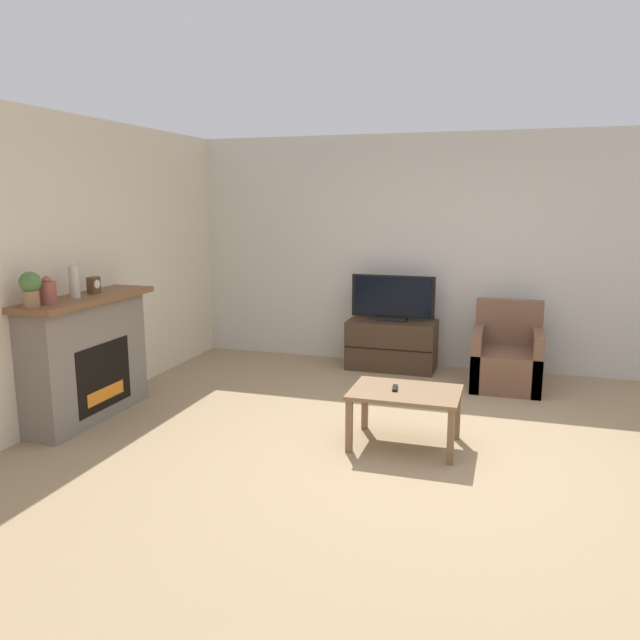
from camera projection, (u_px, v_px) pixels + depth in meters
ground_plane at (425, 450)px, 4.94m from camera, size 24.00×24.00×0.00m
wall_back at (461, 253)px, 7.18m from camera, size 12.00×0.06×2.70m
wall_left at (72, 267)px, 5.63m from camera, size 0.06×12.00×2.70m
fireplace at (87, 357)px, 5.57m from camera, size 0.47×1.45×1.12m
mantel_vase_left at (48, 291)px, 5.04m from camera, size 0.14×0.14×0.23m
mantel_vase_centre_left at (74, 281)px, 5.33m from camera, size 0.09×0.09×0.30m
mantel_clock at (94, 285)px, 5.58m from camera, size 0.08×0.11×0.15m
potted_plant at (30, 287)px, 4.85m from camera, size 0.17×0.17×0.28m
tv_stand at (392, 345)px, 7.29m from camera, size 1.02×0.52×0.57m
tv at (393, 300)px, 7.18m from camera, size 0.97×0.18×0.53m
armchair at (507, 360)px, 6.59m from camera, size 0.70×0.76×0.89m
coffee_table at (405, 398)px, 4.97m from camera, size 0.86×0.61×0.46m
remote at (395, 388)px, 4.99m from camera, size 0.06×0.15×0.02m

